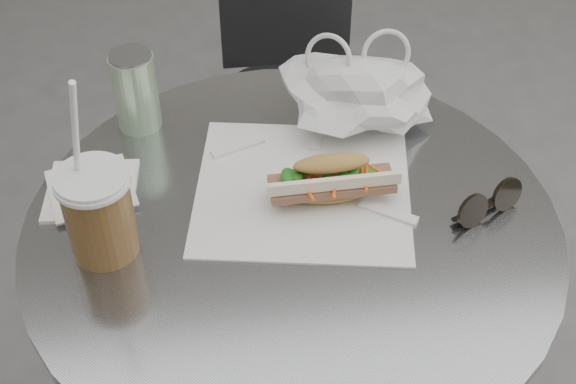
{
  "coord_description": "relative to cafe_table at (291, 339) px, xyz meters",
  "views": [
    {
      "loc": [
        -0.11,
        -0.58,
        1.55
      ],
      "look_at": [
        -0.0,
        0.21,
        0.79
      ],
      "focal_mm": 50.0,
      "sensor_mm": 36.0,
      "label": 1
    }
  ],
  "objects": [
    {
      "name": "banh_mi",
      "position": [
        0.06,
        0.04,
        0.31
      ],
      "size": [
        0.22,
        0.09,
        0.07
      ],
      "rotation": [
        0.0,
        0.0,
        0.01
      ],
      "color": "#B79745",
      "rests_on": "sandwich_paper"
    },
    {
      "name": "iced_coffee",
      "position": [
        -0.26,
        -0.01,
        0.34
      ],
      "size": [
        0.1,
        0.1,
        0.29
      ],
      "color": "brown",
      "rests_on": "cafe_table"
    },
    {
      "name": "cafe_table",
      "position": [
        0.0,
        0.0,
        0.0
      ],
      "size": [
        0.76,
        0.76,
        0.74
      ],
      "color": "slate",
      "rests_on": "ground"
    },
    {
      "name": "sunglasses",
      "position": [
        0.28,
        -0.02,
        0.29
      ],
      "size": [
        0.11,
        0.07,
        0.05
      ],
      "rotation": [
        0.0,
        0.0,
        0.42
      ],
      "color": "black",
      "rests_on": "cafe_table"
    },
    {
      "name": "drink_can",
      "position": [
        -0.21,
        0.25,
        0.34
      ],
      "size": [
        0.07,
        0.07,
        0.13
      ],
      "color": "#66A761",
      "rests_on": "cafe_table"
    },
    {
      "name": "sandwich_paper",
      "position": [
        0.03,
        0.07,
        0.28
      ],
      "size": [
        0.36,
        0.35,
        0.0
      ],
      "primitive_type": "cube",
      "rotation": [
        0.0,
        0.0,
        -0.19
      ],
      "color": "white",
      "rests_on": "cafe_table"
    },
    {
      "name": "plastic_bag",
      "position": [
        0.13,
        0.21,
        0.33
      ],
      "size": [
        0.26,
        0.23,
        0.11
      ],
      "primitive_type": null,
      "rotation": [
        0.0,
        0.0,
        -0.3
      ],
      "color": "silver",
      "rests_on": "cafe_table"
    },
    {
      "name": "chair_far",
      "position": [
        0.1,
        0.67,
        -0.14
      ],
      "size": [
        0.38,
        0.38,
        0.72
      ],
      "rotation": [
        0.0,
        0.0,
        3.14
      ],
      "color": "#2A2A2C",
      "rests_on": "ground"
    },
    {
      "name": "napkin_stack",
      "position": [
        -0.28,
        0.1,
        0.28
      ],
      "size": [
        0.14,
        0.14,
        0.01
      ],
      "color": "white",
      "rests_on": "cafe_table"
    }
  ]
}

